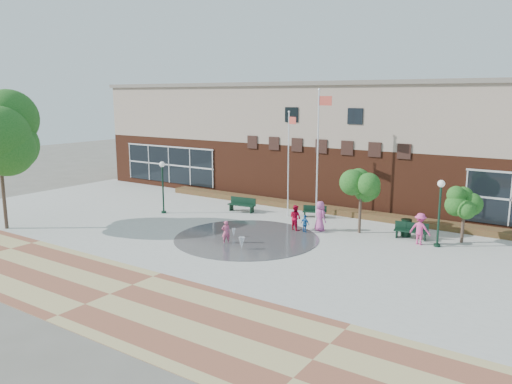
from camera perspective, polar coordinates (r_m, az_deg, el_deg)
The scene contains 23 objects.
ground at distance 26.84m, azimuth -4.79°, elevation -6.81°, with size 120.00×120.00×0.00m, color #666056.
plaza_concrete at distance 29.93m, azimuth 0.00°, elevation -4.89°, with size 46.00×18.00×0.01m, color #A8A8A0.
paver_band at distance 22.14m, azimuth -16.35°, elevation -11.16°, with size 46.00×6.00×0.01m, color brown.
splash_pad at distance 29.13m, azimuth -1.10°, elevation -5.33°, with size 8.40×8.40×0.01m, color #383A3D.
library_building at distance 40.84m, azimuth 10.63°, elevation 5.81°, with size 44.40×10.40×9.20m.
flower_bed at distance 36.29m, azimuth 6.69°, elevation -2.14°, with size 26.00×1.20×0.40m, color maroon.
flagpole_left at distance 33.74m, azimuth 3.76°, elevation 3.84°, with size 0.78×0.40×7.20m.
flagpole_right at distance 33.14m, azimuth 7.15°, elevation 5.08°, with size 1.06×0.21×8.65m.
lamp_left at distance 35.43m, azimuth -10.62°, elevation 1.20°, with size 0.39×0.39×3.68m.
lamp_right at distance 28.77m, azimuth 20.26°, elevation -1.48°, with size 0.39×0.39×3.73m.
bench_left at distance 35.65m, azimuth -1.64°, elevation -1.76°, with size 2.07×0.77×1.02m.
bench_mid at distance 34.22m, azimuth 6.70°, elevation -2.49°, with size 1.65×0.94×0.80m.
bench_right at distance 30.31m, azimuth 17.28°, elevation -4.59°, with size 1.95×0.82×0.95m.
trash_can at distance 30.74m, azimuth 16.78°, elevation -3.93°, with size 0.63×0.63×1.04m.
tree_mid at distance 30.25m, azimuth 11.93°, elevation 0.88°, with size 2.45×2.45×4.13m.
tree_small_right at distance 30.05m, azimuth 22.75°, elevation -1.06°, with size 1.89×1.89×3.24m.
water_jet_a at distance 27.05m, azimuth -1.65°, elevation -6.64°, with size 0.35×0.35×0.68m, color white.
water_jet_b at distance 29.41m, azimuth -2.57°, elevation -5.19°, with size 0.22×0.22×0.50m, color white.
child_splash at distance 28.03m, azimuth -3.46°, elevation -4.61°, with size 0.48×0.32×1.32m, color #C94D75.
adult_red at distance 30.77m, azimuth 4.52°, elevation -2.94°, with size 0.78×0.61×1.60m, color #BD092A.
adult_pink at distance 30.76m, azimuth 7.33°, elevation -2.75°, with size 0.91×0.59×1.86m, color #C2529C.
child_blue at distance 30.31m, azimuth 5.63°, elevation -3.66°, with size 0.65×0.27×1.11m, color #2164AE.
person_bench at distance 29.21m, azimuth 18.24°, elevation -4.04°, with size 1.16×0.67×1.79m, color #E1408B.
Camera 1 is at (16.01, -19.93, 8.17)m, focal length 35.00 mm.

